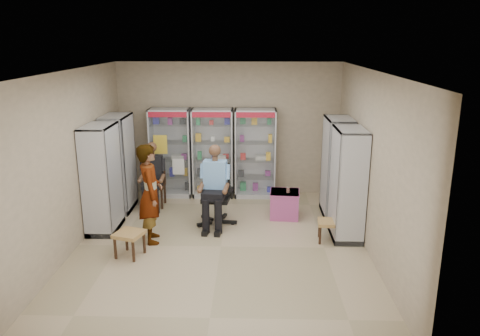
{
  "coord_description": "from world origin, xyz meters",
  "views": [
    {
      "loc": [
        0.53,
        -7.45,
        3.52
      ],
      "look_at": [
        0.31,
        0.7,
        1.23
      ],
      "focal_mm": 35.0,
      "sensor_mm": 36.0,
      "label": 1
    }
  ],
  "objects_px": {
    "cabinet_back_right": "(255,153)",
    "seated_shopkeeper": "(216,188)",
    "woven_stool_b": "(130,244)",
    "standing_man": "(150,194)",
    "cabinet_right_far": "(337,168)",
    "cabinet_right_near": "(348,184)",
    "woven_stool_a": "(328,231)",
    "wooden_chair": "(155,185)",
    "cabinet_left_far": "(119,163)",
    "cabinet_left_near": "(102,179)",
    "cabinet_back_left": "(171,153)",
    "office_chair": "(216,195)",
    "cabinet_back_mid": "(213,153)",
    "pink_trunk": "(284,204)"
  },
  "relations": [
    {
      "from": "cabinet_back_right",
      "to": "cabinet_left_far",
      "type": "xyz_separation_m",
      "value": [
        -2.83,
        -0.93,
        0.0
      ]
    },
    {
      "from": "cabinet_back_right",
      "to": "pink_trunk",
      "type": "xyz_separation_m",
      "value": [
        0.59,
        -1.3,
        -0.73
      ]
    },
    {
      "from": "cabinet_right_near",
      "to": "cabinet_left_near",
      "type": "relative_size",
      "value": 1.0
    },
    {
      "from": "office_chair",
      "to": "woven_stool_a",
      "type": "distance_m",
      "value": 2.23
    },
    {
      "from": "cabinet_back_right",
      "to": "cabinet_right_near",
      "type": "distance_m",
      "value": 2.76
    },
    {
      "from": "cabinet_left_far",
      "to": "pink_trunk",
      "type": "distance_m",
      "value": 3.52
    },
    {
      "from": "cabinet_right_far",
      "to": "cabinet_left_near",
      "type": "xyz_separation_m",
      "value": [
        -4.46,
        -0.9,
        0.0
      ]
    },
    {
      "from": "cabinet_right_far",
      "to": "cabinet_right_near",
      "type": "distance_m",
      "value": 1.1
    },
    {
      "from": "cabinet_back_right",
      "to": "seated_shopkeeper",
      "type": "height_order",
      "value": "cabinet_back_right"
    },
    {
      "from": "cabinet_back_left",
      "to": "woven_stool_b",
      "type": "xyz_separation_m",
      "value": [
        -0.19,
        -3.13,
        -0.79
      ]
    },
    {
      "from": "cabinet_left_near",
      "to": "woven_stool_a",
      "type": "distance_m",
      "value": 4.23
    },
    {
      "from": "cabinet_back_left",
      "to": "cabinet_back_right",
      "type": "relative_size",
      "value": 1.0
    },
    {
      "from": "wooden_chair",
      "to": "cabinet_back_right",
      "type": "bearing_deg",
      "value": 18.75
    },
    {
      "from": "cabinet_right_near",
      "to": "office_chair",
      "type": "xyz_separation_m",
      "value": [
        -2.39,
        0.54,
        -0.41
      ]
    },
    {
      "from": "cabinet_back_right",
      "to": "woven_stool_b",
      "type": "xyz_separation_m",
      "value": [
        -2.09,
        -3.13,
        -0.79
      ]
    },
    {
      "from": "cabinet_right_near",
      "to": "woven_stool_a",
      "type": "xyz_separation_m",
      "value": [
        -0.33,
        -0.22,
        -0.81
      ]
    },
    {
      "from": "cabinet_right_far",
      "to": "woven_stool_a",
      "type": "xyz_separation_m",
      "value": [
        -0.33,
        -1.32,
        -0.81
      ]
    },
    {
      "from": "office_chair",
      "to": "standing_man",
      "type": "bearing_deg",
      "value": -137.12
    },
    {
      "from": "seated_shopkeeper",
      "to": "woven_stool_b",
      "type": "relative_size",
      "value": 3.52
    },
    {
      "from": "wooden_chair",
      "to": "pink_trunk",
      "type": "relative_size",
      "value": 1.69
    },
    {
      "from": "cabinet_right_far",
      "to": "cabinet_left_far",
      "type": "relative_size",
      "value": 1.0
    },
    {
      "from": "cabinet_left_far",
      "to": "cabinet_left_near",
      "type": "bearing_deg",
      "value": -0.0
    },
    {
      "from": "pink_trunk",
      "to": "standing_man",
      "type": "height_order",
      "value": "standing_man"
    },
    {
      "from": "standing_man",
      "to": "cabinet_back_right",
      "type": "bearing_deg",
      "value": -49.62
    },
    {
      "from": "office_chair",
      "to": "seated_shopkeeper",
      "type": "relative_size",
      "value": 0.79
    },
    {
      "from": "cabinet_left_far",
      "to": "woven_stool_a",
      "type": "relative_size",
      "value": 5.22
    },
    {
      "from": "wooden_chair",
      "to": "seated_shopkeeper",
      "type": "bearing_deg",
      "value": -36.11
    },
    {
      "from": "office_chair",
      "to": "wooden_chair",
      "type": "bearing_deg",
      "value": 151.03
    },
    {
      "from": "cabinet_back_mid",
      "to": "cabinet_left_near",
      "type": "xyz_separation_m",
      "value": [
        -1.88,
        -2.03,
        0.0
      ]
    },
    {
      "from": "cabinet_back_left",
      "to": "seated_shopkeeper",
      "type": "height_order",
      "value": "cabinet_back_left"
    },
    {
      "from": "office_chair",
      "to": "woven_stool_a",
      "type": "xyz_separation_m",
      "value": [
        2.06,
        -0.75,
        -0.4
      ]
    },
    {
      "from": "cabinet_left_far",
      "to": "cabinet_left_near",
      "type": "relative_size",
      "value": 1.0
    },
    {
      "from": "cabinet_left_near",
      "to": "wooden_chair",
      "type": "relative_size",
      "value": 2.13
    },
    {
      "from": "cabinet_back_right",
      "to": "cabinet_right_far",
      "type": "height_order",
      "value": "same"
    },
    {
      "from": "cabinet_back_left",
      "to": "wooden_chair",
      "type": "distance_m",
      "value": 0.94
    },
    {
      "from": "cabinet_back_right",
      "to": "wooden_chair",
      "type": "height_order",
      "value": "cabinet_back_right"
    },
    {
      "from": "seated_shopkeeper",
      "to": "standing_man",
      "type": "relative_size",
      "value": 0.84
    },
    {
      "from": "seated_shopkeeper",
      "to": "cabinet_right_far",
      "type": "bearing_deg",
      "value": 20.2
    },
    {
      "from": "woven_stool_b",
      "to": "standing_man",
      "type": "height_order",
      "value": "standing_man"
    },
    {
      "from": "cabinet_back_left",
      "to": "cabinet_left_near",
      "type": "relative_size",
      "value": 1.0
    },
    {
      "from": "cabinet_right_near",
      "to": "seated_shopkeeper",
      "type": "height_order",
      "value": "cabinet_right_near"
    },
    {
      "from": "woven_stool_a",
      "to": "standing_man",
      "type": "xyz_separation_m",
      "value": [
        -3.14,
        -0.07,
        0.69
      ]
    },
    {
      "from": "cabinet_back_right",
      "to": "cabinet_left_far",
      "type": "distance_m",
      "value": 2.98
    },
    {
      "from": "cabinet_right_near",
      "to": "woven_stool_b",
      "type": "distance_m",
      "value": 3.9
    },
    {
      "from": "cabinet_right_near",
      "to": "cabinet_left_near",
      "type": "bearing_deg",
      "value": 87.43
    },
    {
      "from": "cabinet_back_mid",
      "to": "cabinet_right_far",
      "type": "relative_size",
      "value": 1.0
    },
    {
      "from": "woven_stool_a",
      "to": "wooden_chair",
      "type": "bearing_deg",
      "value": 153.56
    },
    {
      "from": "cabinet_back_left",
      "to": "woven_stool_a",
      "type": "bearing_deg",
      "value": -37.39
    },
    {
      "from": "cabinet_back_right",
      "to": "woven_stool_b",
      "type": "height_order",
      "value": "cabinet_back_right"
    },
    {
      "from": "cabinet_back_mid",
      "to": "standing_man",
      "type": "bearing_deg",
      "value": -109.48
    }
  ]
}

